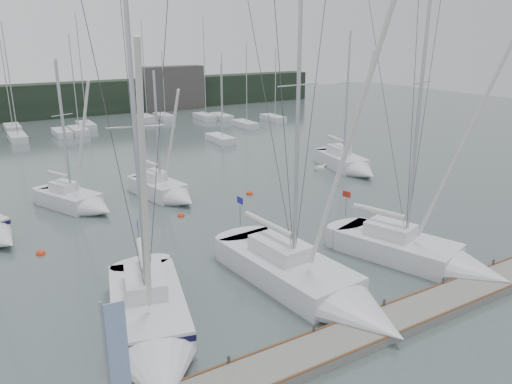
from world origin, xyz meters
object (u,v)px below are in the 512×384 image
buoy_b (250,194)px  sailboat_mid_e (350,165)px  sailboat_near_center (320,289)px  sailboat_near_left (152,331)px  buoy_a (181,216)px  buoy_c (41,254)px  sailboat_mid_b (81,203)px  dock_banner (114,357)px  sailboat_mid_c (167,192)px  sailboat_near_right (431,257)px

buoy_b → sailboat_mid_e: bearing=5.5°
sailboat_near_center → buoy_b: sailboat_near_center is taller
sailboat_near_left → buoy_a: size_ratio=29.32×
buoy_c → sailboat_near_left: bearing=-78.0°
sailboat_near_left → buoy_b: size_ratio=26.93×
sailboat_near_center → sailboat_mid_e: (16.78, 16.95, 0.01)m
sailboat_mid_b → sailboat_near_left: bearing=-118.9°
sailboat_mid_e → buoy_b: sailboat_mid_e is taller
sailboat_near_center → dock_banner: bearing=-166.0°
sailboat_mid_c → buoy_a: 4.05m
sailboat_near_right → buoy_b: sailboat_near_right is taller
sailboat_mid_b → buoy_b: 12.66m
sailboat_mid_b → buoy_c: (-3.77, -6.57, -0.54)m
sailboat_mid_c → buoy_a: (-0.59, -3.97, -0.56)m
sailboat_near_right → sailboat_near_center: bearing=159.1°
buoy_b → dock_banner: (-16.10, -19.49, 3.11)m
sailboat_near_left → buoy_c: sailboat_near_left is taller
sailboat_near_right → sailboat_mid_e: sailboat_near_right is taller
sailboat_mid_e → buoy_a: 18.20m
sailboat_near_right → sailboat_mid_b: 23.99m
sailboat_mid_c → dock_banner: bearing=-126.5°
buoy_a → buoy_b: (6.61, 1.79, 0.00)m
sailboat_near_left → sailboat_near_right: 15.48m
sailboat_near_left → sailboat_near_right: sailboat_near_right is taller
sailboat_near_center → sailboat_mid_c: (-0.59, 18.03, -0.03)m
sailboat_near_right → sailboat_mid_e: (9.43, 17.29, 0.02)m
sailboat_near_right → sailboat_mid_c: sailboat_near_right is taller
sailboat_mid_c → buoy_a: bearing=-110.0°
sailboat_near_center → sailboat_mid_b: 20.21m
sailboat_near_center → sailboat_near_right: 7.36m
buoy_c → sailboat_near_right: bearing=-35.5°
sailboat_mid_e → buoy_b: (-11.35, -1.10, -0.60)m
sailboat_near_right → buoy_b: 16.31m
sailboat_near_right → buoy_b: bearing=78.5°
sailboat_mid_c → buoy_c: sailboat_mid_c is taller
sailboat_near_right → dock_banner: (-18.03, -3.30, 2.53)m
sailboat_mid_b → sailboat_near_center: bearing=-95.1°
buoy_a → sailboat_mid_c: bearing=81.5°
sailboat_mid_b → buoy_c: size_ratio=20.90×
sailboat_near_center → sailboat_mid_e: sailboat_near_center is taller
sailboat_near_center → sailboat_near_right: bearing=-7.5°
sailboat_near_left → buoy_b: bearing=62.5°
buoy_c → dock_banner: size_ratio=0.12×
sailboat_mid_c → sailboat_mid_e: size_ratio=0.78×
sailboat_near_center → buoy_b: 16.76m
sailboat_mid_b → sailboat_mid_e: bearing=-29.9°
dock_banner → sailboat_mid_e: bearing=43.3°
sailboat_mid_c → buoy_b: bearing=-31.5°
sailboat_near_left → sailboat_near_right: size_ratio=0.90×
sailboat_near_left → buoy_c: 12.01m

